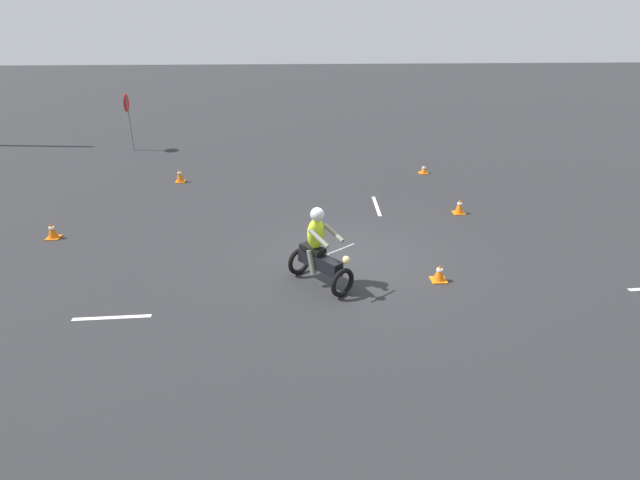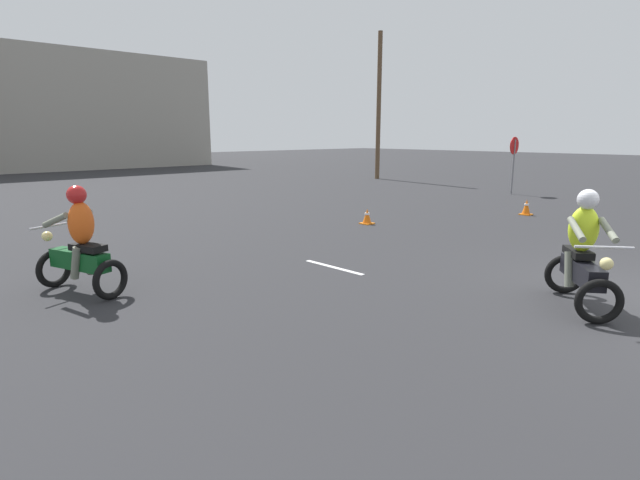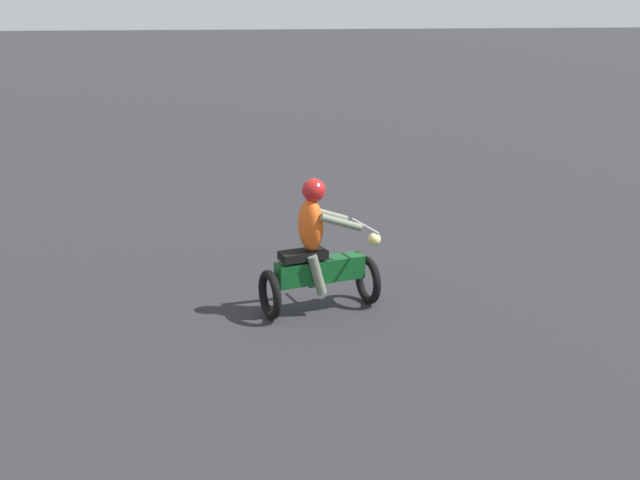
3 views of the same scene
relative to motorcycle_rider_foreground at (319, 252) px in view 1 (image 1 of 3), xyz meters
name	(u,v)px [view 1 (image 1 of 3)]	position (x,y,z in m)	size (l,w,h in m)	color
ground_plane	(350,259)	(1.16, -0.79, -0.73)	(120.00, 120.00, 0.00)	#28282B
motorcycle_rider_foreground	(319,252)	(0.00, 0.00, 0.00)	(1.47, 1.34, 1.66)	black
stop_sign	(128,111)	(12.40, 7.12, 0.91)	(0.70, 0.08, 2.30)	slate
traffic_cone_near_left	(424,169)	(8.02, -4.29, -0.58)	(0.32, 0.32, 0.31)	orange
traffic_cone_near_right	(52,231)	(2.82, 6.49, -0.53)	(0.32, 0.32, 0.41)	orange
traffic_cone_mid_center	(459,206)	(3.89, -4.23, -0.51)	(0.32, 0.32, 0.44)	orange
traffic_cone_mid_left	(180,176)	(7.52, 4.23, -0.50)	(0.32, 0.32, 0.47)	orange
traffic_cone_far_right	(439,273)	(-0.03, -2.51, -0.55)	(0.32, 0.32, 0.38)	orange
lane_stripe_e	(376,206)	(4.68, -2.01, -0.72)	(0.10, 1.70, 0.01)	silver
lane_stripe_n	(112,318)	(-1.04, 3.87, -0.72)	(0.10, 1.41, 0.01)	silver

